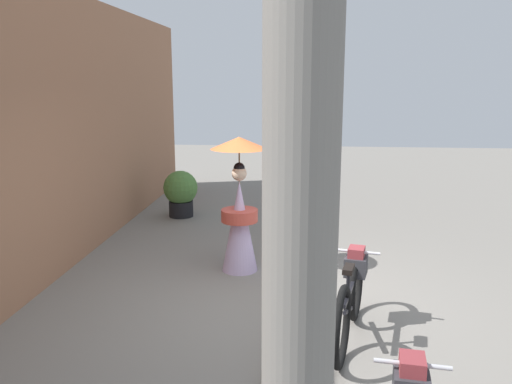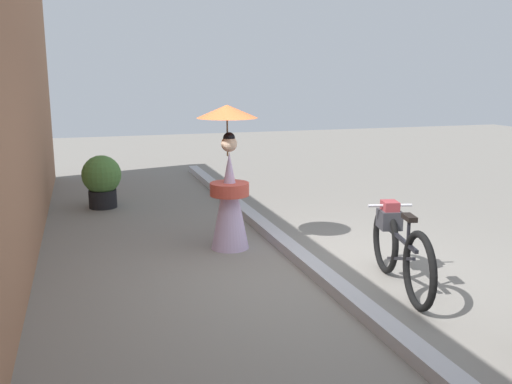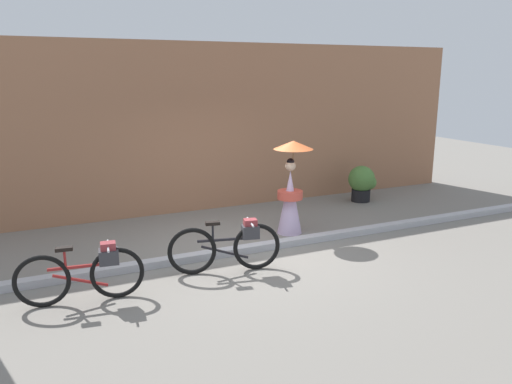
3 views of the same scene
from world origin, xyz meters
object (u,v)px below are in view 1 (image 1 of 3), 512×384
object	(u,v)px
person_with_parasol	(239,206)
utility_pole	(302,136)
potted_plant_by_door	(181,192)
bicycle_near_officer	(351,296)

from	to	relation	value
person_with_parasol	utility_pole	xyz separation A→B (m)	(-5.56, -0.83, 1.51)
person_with_parasol	potted_plant_by_door	bearing A→B (deg)	27.51
bicycle_near_officer	person_with_parasol	size ratio (longest dim) A/B	0.97
person_with_parasol	utility_pole	distance (m)	5.83
bicycle_near_officer	utility_pole	size ratio (longest dim) A/B	0.36
potted_plant_by_door	utility_pole	world-z (taller)	utility_pole
person_with_parasol	potted_plant_by_door	xyz separation A→B (m)	(2.76, 1.44, -0.41)
bicycle_near_officer	person_with_parasol	bearing A→B (deg)	36.29
person_with_parasol	potted_plant_by_door	distance (m)	3.14
bicycle_near_officer	utility_pole	distance (m)	4.27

